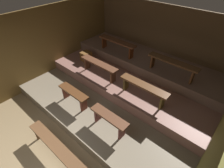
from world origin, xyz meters
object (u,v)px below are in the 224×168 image
(bench_lower_left, at_px, (74,94))
(bench_lower_right, at_px, (109,119))
(bench_floor_center, at_px, (57,148))
(bench_upper_right, at_px, (172,64))
(bench_middle_left, at_px, (99,65))
(bench_middle_right, at_px, (144,88))
(bench_upper_left, at_px, (117,43))
(wooden_crate_middle, at_px, (86,56))

(bench_lower_left, relative_size, bench_lower_right, 1.00)
(bench_floor_center, xyz_separation_m, bench_upper_right, (0.84, 3.46, 0.87))
(bench_upper_right, bearing_deg, bench_middle_left, -149.03)
(bench_middle_right, bearing_deg, bench_upper_left, 149.03)
(bench_floor_center, relative_size, bench_upper_left, 1.25)
(bench_upper_right, bearing_deg, bench_lower_right, -98.97)
(bench_middle_left, xyz_separation_m, bench_upper_right, (1.83, 1.10, 0.30))
(bench_lower_left, relative_size, bench_upper_right, 0.69)
(bench_middle_left, relative_size, bench_upper_right, 0.94)
(bench_lower_left, height_order, bench_middle_right, bench_middle_right)
(bench_lower_right, xyz_separation_m, bench_middle_left, (-1.47, 1.17, 0.31))
(bench_lower_left, xyz_separation_m, bench_upper_right, (1.67, 2.27, 0.60))
(bench_lower_right, xyz_separation_m, bench_upper_left, (-1.67, 2.27, 0.60))
(bench_upper_right, height_order, wooden_crate_middle, bench_upper_right)
(bench_lower_right, distance_m, bench_upper_right, 2.37)
(bench_lower_left, distance_m, bench_middle_right, 1.90)
(bench_middle_left, bearing_deg, bench_lower_left, -82.50)
(bench_upper_left, bearing_deg, bench_upper_right, 0.00)
(bench_lower_right, relative_size, bench_upper_right, 0.69)
(bench_upper_left, relative_size, bench_upper_right, 1.00)
(bench_middle_right, height_order, bench_upper_right, bench_upper_right)
(bench_floor_center, distance_m, bench_middle_right, 2.51)
(bench_floor_center, bearing_deg, bench_lower_left, 125.08)
(bench_upper_right, bearing_deg, bench_lower_left, -126.44)
(bench_lower_left, xyz_separation_m, bench_middle_left, (-0.15, 1.17, 0.31))
(bench_middle_right, xyz_separation_m, wooden_crate_middle, (-2.62, 0.34, -0.20))
(bench_floor_center, bearing_deg, bench_upper_left, 109.06)
(bench_middle_left, distance_m, bench_middle_right, 1.62)
(bench_lower_right, relative_size, bench_upper_left, 0.69)
(bench_middle_left, bearing_deg, bench_upper_right, 30.97)
(bench_middle_right, xyz_separation_m, bench_upper_left, (-1.83, 1.10, 0.30))
(bench_lower_right, bearing_deg, wooden_crate_middle, 148.48)
(bench_lower_right, bearing_deg, bench_middle_left, 141.47)
(wooden_crate_middle, bearing_deg, bench_middle_right, -7.44)
(bench_lower_left, bearing_deg, wooden_crate_middle, 127.26)
(bench_middle_right, bearing_deg, bench_lower_right, -97.50)
(bench_middle_right, bearing_deg, bench_lower_left, -141.47)
(bench_lower_right, height_order, bench_upper_left, bench_upper_left)
(bench_lower_right, height_order, bench_upper_right, bench_upper_right)
(bench_lower_left, xyz_separation_m, bench_upper_left, (-0.36, 2.27, 0.60))
(bench_floor_center, height_order, bench_middle_right, bench_middle_right)
(bench_lower_left, bearing_deg, bench_upper_right, 53.56)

